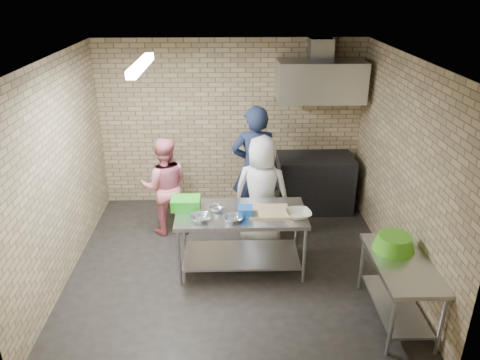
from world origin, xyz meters
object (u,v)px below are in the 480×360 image
object	(u,v)px
bottle_green	(347,84)
man_navy	(255,169)
side_counter	(398,290)
stove	(314,183)
blue_tub	(245,211)
woman_white	(262,191)
woman_pink	(165,186)
bottle_red	(321,83)
prep_table	(241,240)
green_basin	(394,242)
green_crate	(186,203)

from	to	relation	value
bottle_green	man_navy	bearing A→B (deg)	-150.84
side_counter	stove	bearing A→B (deg)	99.29
stove	blue_tub	distance (m)	2.20
blue_tub	woman_white	bearing A→B (deg)	71.49
side_counter	woman_pink	world-z (taller)	woman_pink
blue_tub	bottle_red	bearing A→B (deg)	58.61
side_counter	blue_tub	world-z (taller)	blue_tub
woman_white	bottle_green	bearing A→B (deg)	-122.94
prep_table	bottle_green	bearing A→B (deg)	48.85
woman_pink	woman_white	distance (m)	1.43
blue_tub	green_basin	bearing A→B (deg)	-23.41
green_crate	woman_white	world-z (taller)	woman_white
stove	man_navy	xyz separation A→B (m)	(-1.01, -0.57, 0.50)
green_basin	green_crate	bearing A→B (deg)	158.75
stove	man_navy	bearing A→B (deg)	-150.36
green_basin	bottle_red	size ratio (longest dim) A/B	2.56
bottle_green	woman_pink	size ratio (longest dim) A/B	0.10
prep_table	side_counter	xyz separation A→B (m)	(1.69, -1.05, -0.03)
stove	man_navy	size ratio (longest dim) A/B	0.63
woman_pink	side_counter	bearing A→B (deg)	137.49
green_basin	woman_white	size ratio (longest dim) A/B	0.29
prep_table	green_basin	world-z (taller)	green_basin
bottle_green	man_navy	world-z (taller)	bottle_green
green_crate	blue_tub	world-z (taller)	green_crate
side_counter	woman_pink	size ratio (longest dim) A/B	0.81
green_crate	woman_white	bearing A→B (deg)	28.33
stove	bottle_green	bearing A→B (deg)	28.07
bottle_red	woman_pink	bearing A→B (deg)	-158.21
woman_pink	green_basin	bearing A→B (deg)	140.80
prep_table	green_basin	distance (m)	1.90
bottle_green	woman_white	size ratio (longest dim) A/B	0.09
side_counter	woman_pink	distance (m)	3.46
man_navy	bottle_red	bearing A→B (deg)	-141.19
green_crate	bottle_red	world-z (taller)	bottle_red
bottle_red	woman_pink	distance (m)	2.87
bottle_red	woman_white	world-z (taller)	bottle_red
green_basin	woman_white	bearing A→B (deg)	133.05
stove	bottle_green	distance (m)	1.65
bottle_red	woman_pink	world-z (taller)	bottle_red
green_crate	side_counter	bearing A→B (deg)	-26.11
bottle_red	woman_pink	xyz separation A→B (m)	(-2.38, -0.95, -1.29)
stove	side_counter	bearing A→B (deg)	-80.71
side_counter	man_navy	bearing A→B (deg)	123.82
stove	woman_white	bearing A→B (deg)	-132.18
prep_table	stove	world-z (taller)	stove
green_basin	bottle_red	world-z (taller)	bottle_red
side_counter	stove	world-z (taller)	stove
prep_table	side_counter	bearing A→B (deg)	-31.87
prep_table	woman_white	xyz separation A→B (m)	(0.31, 0.66, 0.39)
green_crate	stove	bearing A→B (deg)	39.07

